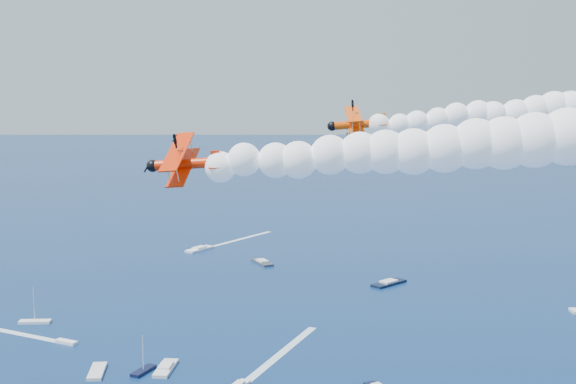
{
  "coord_description": "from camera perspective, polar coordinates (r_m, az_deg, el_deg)",
  "views": [
    {
      "loc": [
        10.49,
        -61.47,
        58.77
      ],
      "look_at": [
        5.85,
        23.51,
        47.1
      ],
      "focal_mm": 46.11,
      "sensor_mm": 36.0,
      "label": 1
    }
  ],
  "objects": [
    {
      "name": "biplane_lead",
      "position": [
        102.03,
        5.42,
        5.21
      ],
      "size": [
        8.77,
        10.19,
        7.72
      ],
      "primitive_type": null,
      "rotation": [
        -0.2,
        0.07,
        3.17
      ],
      "color": "#EC4704"
    },
    {
      "name": "biplane_trail",
      "position": [
        69.73,
        -7.91,
        2.15
      ],
      "size": [
        7.95,
        9.81,
        8.02
      ],
      "primitive_type": null,
      "rotation": [
        -0.38,
        0.07,
        3.07
      ],
      "color": "red"
    },
    {
      "name": "smoke_trail_trail",
      "position": [
        69.13,
        20.68,
        3.87
      ],
      "size": [
        70.13,
        16.13,
        12.54
      ],
      "primitive_type": null,
      "rotation": [
        0.0,
        0.0,
        3.07
      ],
      "color": "white"
    },
    {
      "name": "spectator_boats",
      "position": [
        176.64,
        -2.64,
        -11.51
      ],
      "size": [
        229.56,
        178.33,
        0.7
      ],
      "color": "silver",
      "rests_on": "ground"
    },
    {
      "name": "boat_wakes",
      "position": [
        197.84,
        -4.88,
        -9.49
      ],
      "size": [
        135.01,
        187.17,
        0.04
      ],
      "color": "white",
      "rests_on": "ground"
    }
  ]
}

